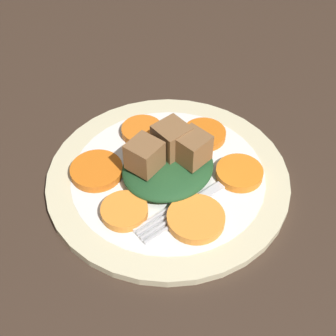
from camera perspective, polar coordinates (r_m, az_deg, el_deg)
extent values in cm
cube|color=#38281E|center=(57.40, 0.00, -2.14)|extent=(120.00, 120.00, 2.00)
cylinder|color=beige|center=(56.29, 0.00, -1.13)|extent=(29.01, 29.01, 1.00)
cylinder|color=white|center=(56.25, 0.00, -1.09)|extent=(23.21, 23.21, 1.00)
cylinder|color=orange|center=(56.18, -8.70, -0.31)|extent=(6.25, 6.25, 0.99)
cylinder|color=orange|center=(51.75, -5.34, -5.23)|extent=(5.23, 5.23, 0.99)
cylinder|color=orange|center=(50.96, 3.41, -6.18)|extent=(6.35, 6.35, 0.99)
cylinder|color=orange|center=(55.92, 8.69, -0.59)|extent=(5.59, 5.59, 0.99)
cylinder|color=orange|center=(60.30, 4.43, 4.12)|extent=(5.54, 5.54, 0.99)
cylinder|color=orange|center=(60.73, -3.17, 4.56)|extent=(5.35, 5.35, 0.99)
ellipsoid|color=#1E4723|center=(55.04, 0.00, 0.08)|extent=(11.36, 10.23, 2.21)
cube|color=brown|center=(52.52, -2.88, 1.55)|extent=(3.86, 3.86, 3.42)
cube|color=brown|center=(53.40, 2.95, 2.48)|extent=(3.48, 3.48, 3.43)
cube|color=brown|center=(54.36, 0.45, 3.60)|extent=(3.83, 3.83, 3.57)
cube|color=silver|center=(54.51, 6.22, -2.28)|extent=(11.33, 2.39, 0.40)
cube|color=silver|center=(51.69, 1.04, -5.55)|extent=(1.62, 2.45, 0.40)
cube|color=silver|center=(50.13, -0.83, -7.87)|extent=(4.45, 0.82, 0.40)
cube|color=silver|center=(50.45, -1.30, -7.39)|extent=(4.45, 0.82, 0.40)
cube|color=silver|center=(50.77, -1.76, -6.91)|extent=(4.45, 0.82, 0.40)
cube|color=silver|center=(51.10, -2.22, -6.44)|extent=(4.45, 0.82, 0.40)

